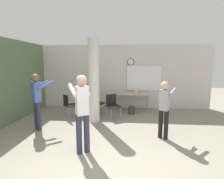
{
  "coord_description": "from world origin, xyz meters",
  "views": [
    {
      "loc": [
        0.4,
        -2.77,
        2.0
      ],
      "look_at": [
        -0.06,
        2.38,
        1.22
      ],
      "focal_mm": 28.0,
      "sensor_mm": 36.0,
      "label": 1
    }
  ],
  "objects_px": {
    "chair_table_left": "(96,102)",
    "chair_near_pillar": "(69,104)",
    "bottle_on_table": "(136,91)",
    "person_watching_back": "(37,97)",
    "folding_table": "(127,94)",
    "person_playing_front": "(82,108)",
    "chair_table_front": "(113,104)",
    "person_playing_side": "(164,105)"
  },
  "relations": [
    {
      "from": "chair_near_pillar",
      "to": "person_watching_back",
      "type": "xyz_separation_m",
      "value": [
        -0.53,
        -1.27,
        0.48
      ]
    },
    {
      "from": "chair_table_left",
      "to": "chair_near_pillar",
      "type": "xyz_separation_m",
      "value": [
        -0.95,
        -0.37,
        0.0
      ]
    },
    {
      "from": "chair_table_left",
      "to": "bottle_on_table",
      "type": "bearing_deg",
      "value": 26.03
    },
    {
      "from": "chair_table_front",
      "to": "person_playing_front",
      "type": "xyz_separation_m",
      "value": [
        -0.46,
        -2.55,
        0.52
      ]
    },
    {
      "from": "folding_table",
      "to": "person_playing_side",
      "type": "distance_m",
      "value": 2.9
    },
    {
      "from": "chair_near_pillar",
      "to": "person_playing_front",
      "type": "xyz_separation_m",
      "value": [
        1.14,
        -2.5,
        0.52
      ]
    },
    {
      "from": "chair_near_pillar",
      "to": "chair_table_front",
      "type": "height_order",
      "value": "same"
    },
    {
      "from": "chair_table_front",
      "to": "chair_near_pillar",
      "type": "bearing_deg",
      "value": -178.1
    },
    {
      "from": "folding_table",
      "to": "bottle_on_table",
      "type": "xyz_separation_m",
      "value": [
        0.36,
        -0.03,
        0.15
      ]
    },
    {
      "from": "folding_table",
      "to": "person_playing_side",
      "type": "xyz_separation_m",
      "value": [
        0.97,
        -2.73,
        0.21
      ]
    },
    {
      "from": "person_playing_front",
      "to": "person_watching_back",
      "type": "height_order",
      "value": "person_playing_front"
    },
    {
      "from": "bottle_on_table",
      "to": "person_watching_back",
      "type": "xyz_separation_m",
      "value": [
        -3.03,
        -2.4,
        0.15
      ]
    },
    {
      "from": "person_watching_back",
      "to": "chair_table_front",
      "type": "bearing_deg",
      "value": 31.81
    },
    {
      "from": "person_watching_back",
      "to": "bottle_on_table",
      "type": "bearing_deg",
      "value": 38.4
    },
    {
      "from": "chair_table_left",
      "to": "chair_table_front",
      "type": "height_order",
      "value": "same"
    },
    {
      "from": "bottle_on_table",
      "to": "person_playing_front",
      "type": "relative_size",
      "value": 0.15
    },
    {
      "from": "person_playing_side",
      "to": "person_playing_front",
      "type": "relative_size",
      "value": 0.88
    },
    {
      "from": "bottle_on_table",
      "to": "chair_near_pillar",
      "type": "height_order",
      "value": "bottle_on_table"
    },
    {
      "from": "folding_table",
      "to": "chair_near_pillar",
      "type": "bearing_deg",
      "value": -151.63
    },
    {
      "from": "person_playing_side",
      "to": "person_playing_front",
      "type": "bearing_deg",
      "value": -154.79
    },
    {
      "from": "chair_table_left",
      "to": "person_playing_side",
      "type": "height_order",
      "value": "person_playing_side"
    },
    {
      "from": "person_playing_side",
      "to": "person_watching_back",
      "type": "bearing_deg",
      "value": 175.31
    },
    {
      "from": "chair_table_left",
      "to": "chair_near_pillar",
      "type": "height_order",
      "value": "same"
    },
    {
      "from": "person_watching_back",
      "to": "chair_table_left",
      "type": "bearing_deg",
      "value": 48.03
    },
    {
      "from": "bottle_on_table",
      "to": "chair_table_left",
      "type": "bearing_deg",
      "value": -153.97
    },
    {
      "from": "folding_table",
      "to": "chair_table_left",
      "type": "xyz_separation_m",
      "value": [
        -1.19,
        -0.78,
        -0.19
      ]
    },
    {
      "from": "folding_table",
      "to": "person_watching_back",
      "type": "distance_m",
      "value": 3.62
    },
    {
      "from": "folding_table",
      "to": "chair_near_pillar",
      "type": "xyz_separation_m",
      "value": [
        -2.14,
        -1.16,
        -0.19
      ]
    },
    {
      "from": "folding_table",
      "to": "person_playing_front",
      "type": "relative_size",
      "value": 1.01
    },
    {
      "from": "chair_near_pillar",
      "to": "person_watching_back",
      "type": "relative_size",
      "value": 0.51
    },
    {
      "from": "bottle_on_table",
      "to": "chair_near_pillar",
      "type": "bearing_deg",
      "value": -155.67
    },
    {
      "from": "chair_table_left",
      "to": "person_playing_side",
      "type": "bearing_deg",
      "value": -41.95
    },
    {
      "from": "folding_table",
      "to": "bottle_on_table",
      "type": "height_order",
      "value": "bottle_on_table"
    },
    {
      "from": "person_playing_front",
      "to": "person_playing_side",
      "type": "bearing_deg",
      "value": 25.21
    },
    {
      "from": "chair_near_pillar",
      "to": "person_playing_side",
      "type": "distance_m",
      "value": 3.51
    },
    {
      "from": "folding_table",
      "to": "chair_table_front",
      "type": "relative_size",
      "value": 2.04
    },
    {
      "from": "chair_near_pillar",
      "to": "person_watching_back",
      "type": "distance_m",
      "value": 1.46
    },
    {
      "from": "folding_table",
      "to": "bottle_on_table",
      "type": "bearing_deg",
      "value": -4.05
    },
    {
      "from": "bottle_on_table",
      "to": "chair_near_pillar",
      "type": "xyz_separation_m",
      "value": [
        -2.5,
        -1.13,
        -0.34
      ]
    },
    {
      "from": "person_playing_side",
      "to": "chair_near_pillar",
      "type": "bearing_deg",
      "value": 153.21
    },
    {
      "from": "bottle_on_table",
      "to": "folding_table",
      "type": "bearing_deg",
      "value": 175.95
    },
    {
      "from": "bottle_on_table",
      "to": "person_watching_back",
      "type": "distance_m",
      "value": 3.87
    }
  ]
}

